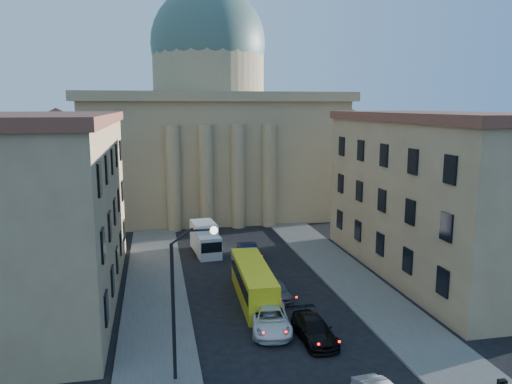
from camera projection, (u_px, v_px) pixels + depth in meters
The scene contains 12 objects.
sidewalk_left at pixel (156, 310), 37.50m from camera, with size 5.00×60.00×0.15m, color #514F4A.
sidewalk_right at pixel (367, 293), 40.88m from camera, with size 5.00×60.00×0.15m, color #514F4A.
church at pixel (210, 129), 73.33m from camera, with size 68.02×28.76×36.60m.
building_left at pixel (40, 209), 38.41m from camera, with size 11.60×26.60×14.70m.
building_right at pixel (439, 193), 45.18m from camera, with size 11.60×26.60×14.70m.
street_lamp at pixel (183, 291), 27.26m from camera, with size 2.62×0.44×8.83m.
car_left_mid at pixel (270, 319), 34.33m from camera, with size 2.61×5.67×1.58m, color silver.
car_right_mid at pixel (314, 329), 32.83m from camera, with size 2.06×5.06×1.47m, color black.
car_right_far at pixel (277, 290), 39.82m from camera, with size 1.68×4.19×1.43m, color #535459.
car_right_distant at pixel (249, 252), 50.16m from camera, with size 1.63×4.67×1.54m, color black.
city_bus at pixel (253, 281), 39.56m from camera, with size 2.66×10.08×2.82m.
box_truck at pixel (206, 240), 51.99m from camera, with size 2.81×5.91×3.14m.
Camera 1 is at (-8.27, -18.21, 15.28)m, focal length 35.00 mm.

